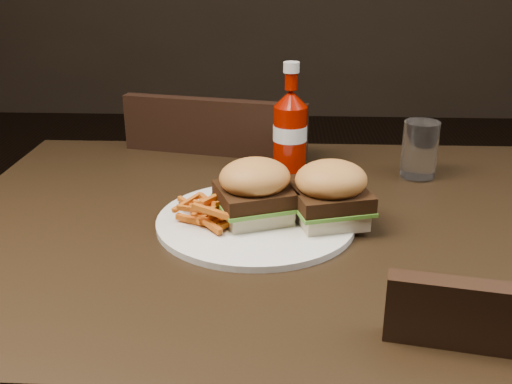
{
  "coord_description": "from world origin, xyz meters",
  "views": [
    {
      "loc": [
        -0.07,
        -0.86,
        1.15
      ],
      "look_at": [
        -0.11,
        -0.01,
        0.8
      ],
      "focal_mm": 42.0,
      "sensor_mm": 36.0,
      "label": 1
    }
  ],
  "objects_px": {
    "ketchup_bottle": "(290,139)",
    "tumbler": "(420,149)",
    "plate": "(256,221)",
    "chair_far": "(240,250)",
    "dining_table": "(323,231)"
  },
  "relations": [
    {
      "from": "ketchup_bottle",
      "to": "tumbler",
      "type": "height_order",
      "value": "ketchup_bottle"
    },
    {
      "from": "plate",
      "to": "chair_far",
      "type": "bearing_deg",
      "value": 96.97
    },
    {
      "from": "chair_far",
      "to": "plate",
      "type": "xyz_separation_m",
      "value": [
        0.06,
        -0.52,
        0.33
      ]
    },
    {
      "from": "ketchup_bottle",
      "to": "tumbler",
      "type": "distance_m",
      "value": 0.24
    },
    {
      "from": "chair_far",
      "to": "ketchup_bottle",
      "type": "relative_size",
      "value": 3.2
    },
    {
      "from": "plate",
      "to": "ketchup_bottle",
      "type": "xyz_separation_m",
      "value": [
        0.05,
        0.26,
        0.06
      ]
    },
    {
      "from": "tumbler",
      "to": "chair_far",
      "type": "bearing_deg",
      "value": 140.05
    },
    {
      "from": "ketchup_bottle",
      "to": "dining_table",
      "type": "bearing_deg",
      "value": -77.25
    },
    {
      "from": "ketchup_bottle",
      "to": "plate",
      "type": "bearing_deg",
      "value": -101.66
    },
    {
      "from": "plate",
      "to": "ketchup_bottle",
      "type": "bearing_deg",
      "value": 78.34
    },
    {
      "from": "chair_far",
      "to": "plate",
      "type": "bearing_deg",
      "value": 108.89
    },
    {
      "from": "ketchup_bottle",
      "to": "tumbler",
      "type": "xyz_separation_m",
      "value": [
        0.24,
        -0.03,
        -0.01
      ]
    },
    {
      "from": "plate",
      "to": "tumbler",
      "type": "xyz_separation_m",
      "value": [
        0.29,
        0.22,
        0.05
      ]
    },
    {
      "from": "chair_far",
      "to": "plate",
      "type": "distance_m",
      "value": 0.62
    },
    {
      "from": "chair_far",
      "to": "tumbler",
      "type": "distance_m",
      "value": 0.6
    }
  ]
}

